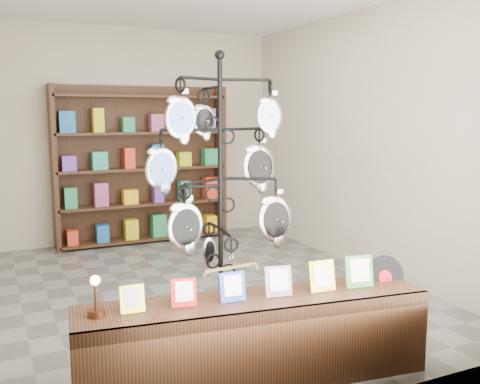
{
  "coord_description": "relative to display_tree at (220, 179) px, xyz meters",
  "views": [
    {
      "loc": [
        -1.95,
        -5.06,
        1.82
      ],
      "look_at": [
        -0.03,
        -1.0,
        1.16
      ],
      "focal_mm": 40.0,
      "sensor_mm": 36.0,
      "label": 1
    }
  ],
  "objects": [
    {
      "name": "room_envelope",
      "position": [
        0.35,
        1.32,
        0.53
      ],
      "size": [
        5.0,
        5.0,
        5.0
      ],
      "color": "#C0B59A",
      "rests_on": "ground"
    },
    {
      "name": "ground",
      "position": [
        0.35,
        1.32,
        -1.32
      ],
      "size": [
        5.0,
        5.0,
        0.0
      ],
      "primitive_type": "plane",
      "color": "slate",
      "rests_on": "ground"
    },
    {
      "name": "front_shelf",
      "position": [
        -0.03,
        -0.67,
        -1.02
      ],
      "size": [
        2.44,
        0.79,
        0.85
      ],
      "rotation": [
        0.0,
        0.0,
        -0.13
      ],
      "color": "black",
      "rests_on": "ground"
    },
    {
      "name": "back_shelving",
      "position": [
        0.35,
        3.62,
        -0.29
      ],
      "size": [
        2.42,
        0.36,
        2.2
      ],
      "color": "black",
      "rests_on": "ground"
    },
    {
      "name": "display_tree",
      "position": [
        0.0,
        0.0,
        0.0
      ],
      "size": [
        1.17,
        0.97,
        2.29
      ],
      "rotation": [
        0.0,
        0.0,
        0.01
      ],
      "color": "black",
      "rests_on": "ground"
    }
  ]
}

